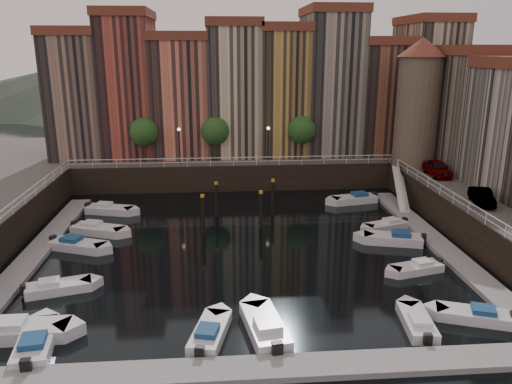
{
  "coord_description": "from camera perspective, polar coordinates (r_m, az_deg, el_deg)",
  "views": [
    {
      "loc": [
        -1.78,
        -38.47,
        15.65
      ],
      "look_at": [
        1.57,
        4.0,
        3.36
      ],
      "focal_mm": 35.0,
      "sensor_mm": 36.0,
      "label": 1
    }
  ],
  "objects": [
    {
      "name": "far_terrace",
      "position": [
        62.36,
        0.19,
        11.77
      ],
      "size": [
        48.7,
        10.3,
        17.5
      ],
      "color": "#8C6D59",
      "rests_on": "quay_far"
    },
    {
      "name": "boat_left_0",
      "position": [
        31.86,
        -25.23,
        -14.17
      ],
      "size": [
        5.27,
        1.97,
        1.21
      ],
      "rotation": [
        0.0,
        0.0,
        0.01
      ],
      "color": "silver",
      "rests_on": "ground"
    },
    {
      "name": "ground",
      "position": [
        41.57,
        -1.74,
        -6.03
      ],
      "size": [
        200.0,
        200.0,
        0.0
      ],
      "primitive_type": "plane",
      "color": "black",
      "rests_on": "ground"
    },
    {
      "name": "boat_near_2",
      "position": [
        29.32,
        1.07,
        -15.22
      ],
      "size": [
        2.68,
        5.41,
        1.21
      ],
      "rotation": [
        0.0,
        0.0,
        1.73
      ],
      "color": "silver",
      "rests_on": "ground"
    },
    {
      "name": "dock_left",
      "position": [
        43.03,
        -23.9,
        -6.45
      ],
      "size": [
        2.0,
        28.0,
        0.35
      ],
      "primitive_type": "cube",
      "color": "gray",
      "rests_on": "ground"
    },
    {
      "name": "quay_far",
      "position": [
        66.03,
        -2.87,
        3.69
      ],
      "size": [
        80.0,
        20.0,
        3.0
      ],
      "primitive_type": "cube",
      "color": "black",
      "rests_on": "ground"
    },
    {
      "name": "car_a",
      "position": [
        54.24,
        20.01,
        2.48
      ],
      "size": [
        2.15,
        4.75,
        1.58
      ],
      "primitive_type": "imported",
      "rotation": [
        0.0,
        0.0,
        -0.06
      ],
      "color": "gray",
      "rests_on": "quay_right"
    },
    {
      "name": "mooring_pilings",
      "position": [
        46.29,
        -1.96,
        -1.53
      ],
      "size": [
        7.06,
        5.11,
        3.78
      ],
      "color": "black",
      "rests_on": "ground"
    },
    {
      "name": "corner_tower",
      "position": [
        57.53,
        18.03,
        9.87
      ],
      "size": [
        5.2,
        5.2,
        13.8
      ],
      "color": "#6B5B4C",
      "rests_on": "quay_right"
    },
    {
      "name": "boat_right_4",
      "position": [
        53.57,
        11.24,
        -0.78
      ],
      "size": [
        5.13,
        2.73,
        1.15
      ],
      "rotation": [
        0.0,
        0.0,
        3.34
      ],
      "color": "silver",
      "rests_on": "ground"
    },
    {
      "name": "gangway",
      "position": [
        53.8,
        16.2,
        0.65
      ],
      "size": [
        2.78,
        8.32,
        3.73
      ],
      "color": "white",
      "rests_on": "ground"
    },
    {
      "name": "boat_right_1",
      "position": [
        38.45,
        17.96,
        -8.25
      ],
      "size": [
        4.18,
        2.39,
        0.94
      ],
      "rotation": [
        0.0,
        0.0,
        3.39
      ],
      "color": "silver",
      "rests_on": "ground"
    },
    {
      "name": "railings",
      "position": [
        44.98,
        -2.09,
        0.79
      ],
      "size": [
        36.08,
        34.04,
        0.52
      ],
      "color": "white",
      "rests_on": "ground"
    },
    {
      "name": "dock_right",
      "position": [
        44.35,
        19.82,
        -5.34
      ],
      "size": [
        2.0,
        28.0,
        0.35
      ],
      "primitive_type": "cube",
      "color": "gray",
      "rests_on": "ground"
    },
    {
      "name": "boat_left_4",
      "position": [
        51.28,
        -16.47,
        -1.93
      ],
      "size": [
        4.95,
        2.87,
        1.11
      ],
      "rotation": [
        0.0,
        0.0,
        -0.26
      ],
      "color": "silver",
      "rests_on": "ground"
    },
    {
      "name": "boat_right_3",
      "position": [
        46.48,
        14.74,
        -3.71
      ],
      "size": [
        4.33,
        2.7,
        0.97
      ],
      "rotation": [
        0.0,
        0.0,
        3.46
      ],
      "color": "silver",
      "rests_on": "ground"
    },
    {
      "name": "dock_near",
      "position": [
        26.52,
        0.19,
        -19.6
      ],
      "size": [
        30.0,
        2.0,
        0.35
      ],
      "primitive_type": "cube",
      "color": "gray",
      "rests_on": "ground"
    },
    {
      "name": "promenade_trees",
      "position": [
        57.39,
        -4.04,
        6.96
      ],
      "size": [
        21.2,
        3.2,
        5.2
      ],
      "color": "black",
      "rests_on": "quay_far"
    },
    {
      "name": "boat_right_0",
      "position": [
        33.28,
        23.69,
        -12.77
      ],
      "size": [
        4.5,
        2.93,
        1.01
      ],
      "rotation": [
        0.0,
        0.0,
        2.79
      ],
      "color": "silver",
      "rests_on": "ground"
    },
    {
      "name": "boat_near_1",
      "position": [
        29.05,
        -5.32,
        -15.78
      ],
      "size": [
        2.58,
        4.6,
        1.03
      ],
      "rotation": [
        0.0,
        0.0,
        1.33
      ],
      "color": "silver",
      "rests_on": "ground"
    },
    {
      "name": "car_b",
      "position": [
        45.68,
        24.39,
        -0.61
      ],
      "size": [
        2.32,
        4.21,
        1.32
      ],
      "primitive_type": "imported",
      "rotation": [
        0.0,
        0.0,
        -0.24
      ],
      "color": "gray",
      "rests_on": "quay_right"
    },
    {
      "name": "boat_left_1",
      "position": [
        36.32,
        -21.78,
        -10.07
      ],
      "size": [
        4.52,
        2.67,
        1.01
      ],
      "rotation": [
        0.0,
        0.0,
        0.27
      ],
      "color": "silver",
      "rests_on": "ground"
    },
    {
      "name": "mountains",
      "position": [
        148.71,
        -3.24,
        13.08
      ],
      "size": [
        145.0,
        100.0,
        18.0
      ],
      "color": "#2D382D",
      "rests_on": "ground"
    },
    {
      "name": "boat_right_2",
      "position": [
        43.28,
        15.52,
        -5.18
      ],
      "size": [
        5.14,
        2.95,
        1.15
      ],
      "rotation": [
        0.0,
        0.0,
        2.89
      ],
      "color": "silver",
      "rests_on": "ground"
    },
    {
      "name": "boat_near_0",
      "position": [
        30.42,
        -23.86,
        -15.55
      ],
      "size": [
        2.4,
        5.03,
        1.13
      ],
      "rotation": [
        0.0,
        0.0,
        1.71
      ],
      "color": "silver",
      "rests_on": "ground"
    },
    {
      "name": "boat_left_2",
      "position": [
        42.99,
        -19.77,
        -5.72
      ],
      "size": [
        4.93,
        3.29,
        1.12
      ],
      "rotation": [
        0.0,
        0.0,
        -0.37
      ],
      "color": "silver",
      "rests_on": "ground"
    },
    {
      "name": "street_lamps",
      "position": [
        56.53,
        -3.68,
        6.12
      ],
      "size": [
        10.36,
        0.36,
        4.18
      ],
      "color": "black",
      "rests_on": "quay_far"
    },
    {
      "name": "boat_near_3",
      "position": [
        31.37,
        17.95,
        -14.01
      ],
      "size": [
        1.98,
        4.33,
        0.98
      ],
      "rotation": [
        0.0,
        0.0,
        1.46
      ],
      "color": "silver",
      "rests_on": "ground"
    },
    {
      "name": "boat_left_3",
      "position": [
        45.98,
        -17.69,
        -4.1
      ],
      "size": [
        5.03,
        3.31,
        1.13
      ],
      "rotation": [
        0.0,
        0.0,
        -0.36
      ],
      "color": "silver",
      "rests_on": "ground"
    }
  ]
}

